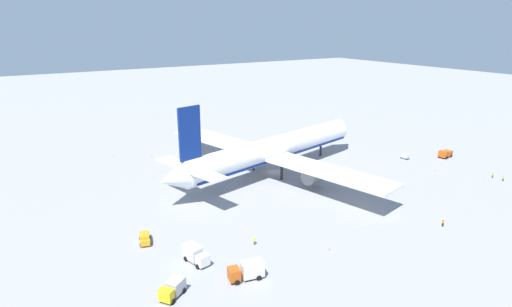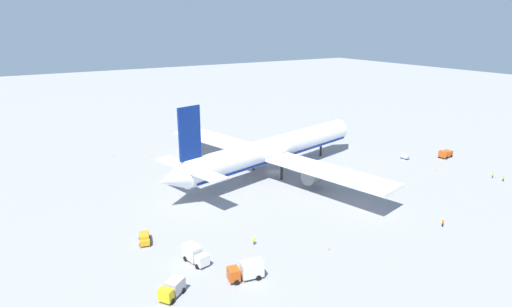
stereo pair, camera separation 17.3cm
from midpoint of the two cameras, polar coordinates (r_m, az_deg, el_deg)
ground_plane at (r=122.34m, az=2.54°, el=-2.48°), size 600.00×600.00×0.00m
airliner at (r=119.32m, az=2.20°, el=0.44°), size 74.00×76.29×22.96m
service_truck_0 at (r=70.72m, az=-11.06°, el=-17.29°), size 5.04×4.41×2.50m
service_truck_2 at (r=78.56m, az=-8.11°, el=-13.18°), size 3.23×5.88×2.99m
service_truck_3 at (r=147.62m, az=24.03°, el=-0.02°), size 5.15×3.33×2.39m
service_truck_4 at (r=73.40m, az=-1.17°, el=-15.34°), size 6.26×3.39×3.01m
service_van at (r=87.02m, az=-14.63°, el=-10.83°), size 2.96×4.81×1.97m
baggage_cart_0 at (r=141.62m, az=19.34°, el=-0.38°), size 1.89×3.06×1.37m
ground_worker_0 at (r=98.54m, az=23.76°, el=-8.46°), size 0.55×0.55×1.74m
ground_worker_1 at (r=83.68m, az=-0.18°, el=-11.58°), size 0.49×0.49×1.62m
ground_worker_2 at (r=134.10m, az=29.14°, el=-2.55°), size 0.41×0.41×1.69m
ground_worker_3 at (r=132.91m, az=30.21°, el=-2.87°), size 0.45×0.45×1.69m
traffic_cone_1 at (r=133.23m, az=22.87°, el=-2.08°), size 0.36×0.36×0.55m
traffic_cone_2 at (r=142.85m, az=-18.44°, el=-0.35°), size 0.36×0.36×0.55m
traffic_cone_3 at (r=139.50m, az=-13.85°, el=-0.37°), size 0.36×0.36×0.55m
traffic_cone_4 at (r=83.28m, az=9.82°, el=-12.43°), size 0.36×0.36×0.55m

